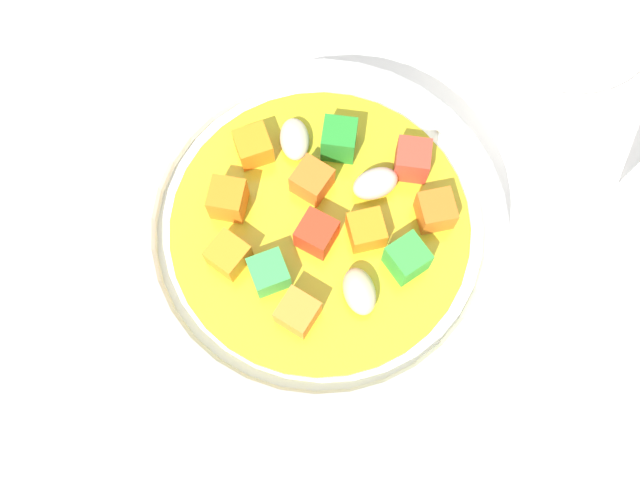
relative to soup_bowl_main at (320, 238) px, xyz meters
The scene contains 3 objects.
ground_plane 4.29cm from the soup_bowl_main, 51.10° to the left, with size 140.00×140.00×2.00cm, color silver.
soup_bowl_main is the anchor object (origin of this frame).
side_bowl_small 20.17cm from the soup_bowl_main, 124.19° to the right, with size 12.65×12.65×4.30cm.
Camera 1 is at (-2.67, 11.77, 39.40)cm, focal length 39.69 mm.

